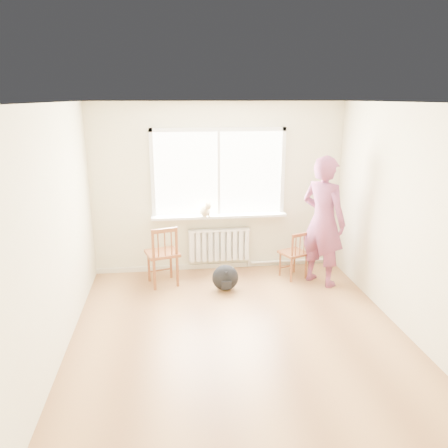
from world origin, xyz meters
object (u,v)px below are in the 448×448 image
object	(u,v)px
person	(323,221)
backpack	(225,278)
cat	(205,210)
chair_right	(295,255)
chair_left	(163,256)

from	to	relation	value
person	backpack	size ratio (longest dim) A/B	5.04
cat	chair_right	bearing A→B (deg)	-34.90
cat	backpack	size ratio (longest dim) A/B	0.97
chair_left	person	world-z (taller)	person
backpack	chair_left	bearing A→B (deg)	161.69
cat	backpack	world-z (taller)	cat
cat	chair_left	bearing A→B (deg)	-168.04
cat	backpack	bearing A→B (deg)	-91.19
chair_left	person	bearing A→B (deg)	159.50
chair_right	person	xyz separation A→B (m)	(0.33, -0.22, 0.59)
chair_left	cat	bearing A→B (deg)	-164.51
chair_right	cat	world-z (taller)	cat
person	cat	size ratio (longest dim) A/B	5.20
chair_right	person	size ratio (longest dim) A/B	0.39
chair_left	person	size ratio (longest dim) A/B	0.48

